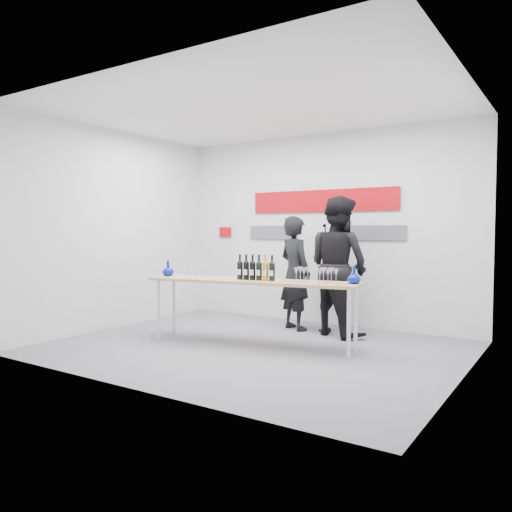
% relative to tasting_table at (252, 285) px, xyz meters
% --- Properties ---
extents(ground, '(5.00, 5.00, 0.00)m').
position_rel_tasting_table_xyz_m(ground, '(0.11, -0.13, -0.78)').
color(ground, slate).
rests_on(ground, ground).
extents(back_wall, '(5.00, 0.04, 3.00)m').
position_rel_tasting_table_xyz_m(back_wall, '(0.11, 1.87, 0.72)').
color(back_wall, silver).
rests_on(back_wall, ground).
extents(signage, '(3.38, 0.02, 0.79)m').
position_rel_tasting_table_xyz_m(signage, '(0.05, 1.84, 1.02)').
color(signage, '#B1070E').
rests_on(signage, back_wall).
extents(tasting_table, '(2.87, 1.03, 0.85)m').
position_rel_tasting_table_xyz_m(tasting_table, '(0.00, 0.00, 0.00)').
color(tasting_table, tan).
rests_on(tasting_table, ground).
extents(wine_bottles, '(0.53, 0.16, 0.33)m').
position_rel_tasting_table_xyz_m(wine_bottles, '(0.06, -0.00, 0.23)').
color(wine_bottles, black).
rests_on(wine_bottles, tasting_table).
extents(decanter_left, '(0.16, 0.16, 0.21)m').
position_rel_tasting_table_xyz_m(decanter_left, '(-1.31, -0.17, 0.17)').
color(decanter_left, '#081695').
rests_on(decanter_left, tasting_table).
extents(decanter_right, '(0.16, 0.16, 0.21)m').
position_rel_tasting_table_xyz_m(decanter_right, '(1.29, 0.28, 0.17)').
color(decanter_right, '#081695').
rests_on(decanter_right, tasting_table).
extents(glasses_left, '(0.29, 0.26, 0.18)m').
position_rel_tasting_table_xyz_m(glasses_left, '(-0.85, -0.15, 0.16)').
color(glasses_left, silver).
rests_on(glasses_left, tasting_table).
extents(glasses_right, '(0.58, 0.29, 0.18)m').
position_rel_tasting_table_xyz_m(glasses_right, '(0.85, 0.14, 0.16)').
color(glasses_right, silver).
rests_on(glasses_right, tasting_table).
extents(presenter_left, '(0.73, 0.63, 1.70)m').
position_rel_tasting_table_xyz_m(presenter_left, '(-0.00, 1.17, 0.07)').
color(presenter_left, black).
rests_on(presenter_left, ground).
extents(presenter_right, '(1.16, 1.05, 1.96)m').
position_rel_tasting_table_xyz_m(presenter_right, '(0.70, 1.16, 0.20)').
color(presenter_right, black).
rests_on(presenter_right, ground).
extents(mic_stand, '(0.18, 0.18, 1.58)m').
position_rel_tasting_table_xyz_m(mic_stand, '(0.43, 1.29, -0.30)').
color(mic_stand, black).
rests_on(mic_stand, ground).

